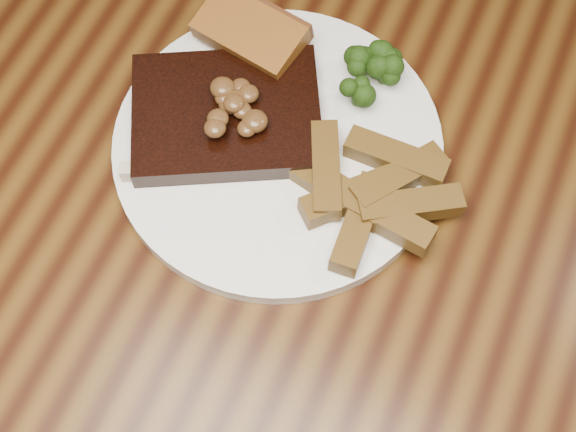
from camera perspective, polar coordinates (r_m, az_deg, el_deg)
name	(u,v)px	position (r m, az deg, el deg)	size (l,w,h in m)	color
ground	(289,405)	(1.43, 0.09, -13.29)	(4.50, 4.50, 0.00)	#341C0B
dining_table	(290,268)	(0.80, 0.16, -3.71)	(1.60, 0.90, 0.75)	#4A2D0E
plate	(278,147)	(0.75, -0.73, 4.95)	(0.30, 0.30, 0.01)	white
steak	(227,116)	(0.75, -4.38, 7.13)	(0.17, 0.13, 0.03)	black
steak_bone	(199,169)	(0.72, -6.35, 3.31)	(0.14, 0.01, 0.02)	beige
mushroom_pile	(236,102)	(0.72, -3.70, 8.09)	(0.07, 0.07, 0.03)	#53341A
garlic_bread	(251,45)	(0.79, -2.67, 12.06)	(0.10, 0.06, 0.02)	brown
potato_wedges	(357,179)	(0.71, 4.89, 2.62)	(0.12, 0.12, 0.02)	brown
broccoli_cluster	(370,78)	(0.76, 5.88, 9.74)	(0.06, 0.06, 0.04)	#1C3D0E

